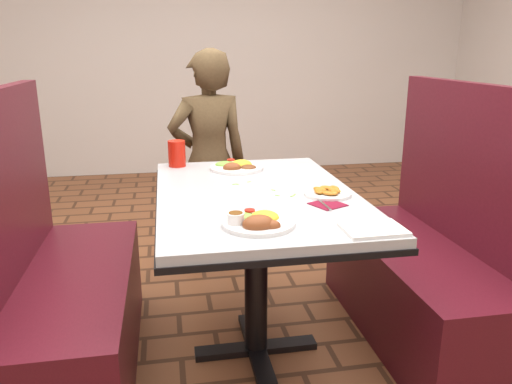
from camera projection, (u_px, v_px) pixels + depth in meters
dining_table at (256, 214)px, 2.07m from camera, size 0.81×1.21×0.75m
booth_bench_left at (63, 301)px, 2.03m from camera, size 0.47×1.20×1.17m
booth_bench_right at (426, 271)px, 2.30m from camera, size 0.47×1.20×1.17m
diner_person at (209, 161)px, 3.01m from camera, size 0.52×0.38×1.32m
near_dinner_plate at (257, 218)px, 1.65m from camera, size 0.25×0.25×0.08m
far_dinner_plate at (236, 164)px, 2.42m from camera, size 0.26×0.26×0.07m
plantain_plate at (327, 192)px, 2.00m from camera, size 0.19×0.19×0.03m
maroon_napkin at (328, 204)px, 1.88m from camera, size 0.15×0.15×0.00m
spoon_utensil at (324, 205)px, 1.87m from camera, size 0.02×0.13×0.00m
red_tumbler at (177, 154)px, 2.47m from camera, size 0.09×0.09×0.13m
paper_napkin at (373, 229)px, 1.61m from camera, size 0.20×0.15×0.01m
knife_utensil at (267, 220)px, 1.68m from camera, size 0.04×0.16×0.00m
fork_utensil at (255, 226)px, 1.63m from camera, size 0.08×0.15×0.00m
lettuce_shreds at (263, 187)px, 2.11m from camera, size 0.28×0.32×0.00m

